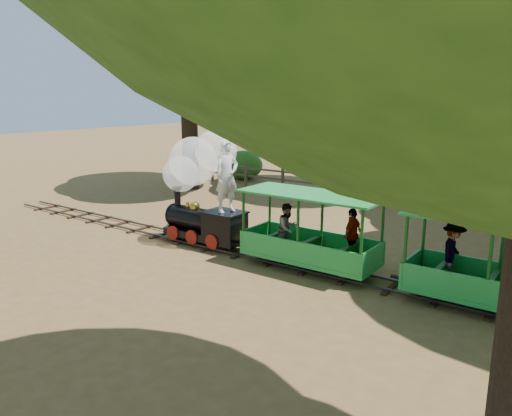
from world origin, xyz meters
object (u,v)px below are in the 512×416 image
Objects in this scene: locomotive at (200,179)px; fence at (395,190)px; carriage_rear at (492,271)px; carriage_front at (312,238)px.

locomotive reaches higher than fence.
fence is (-4.91, 7.95, -0.21)m from carriage_rear.
carriage_rear is (7.42, -0.02, -1.03)m from locomotive.
fence is (2.52, 7.93, -1.24)m from locomotive.
locomotive is at bearing 179.87° from carriage_rear.
locomotive is 0.96× the size of carriage_rear.
carriage_front is at bearing -179.45° from carriage_rear.
locomotive is 8.41m from fence.
carriage_rear reaches higher than fence.
carriage_front is 3.90m from carriage_rear.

